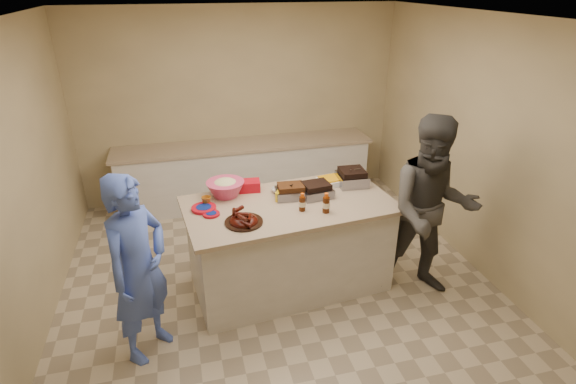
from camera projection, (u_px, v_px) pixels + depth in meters
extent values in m
cube|color=#47230F|center=(291.00, 197.00, 4.56)|extent=(0.32, 0.26, 0.09)
cube|color=black|center=(316.00, 196.00, 4.59)|extent=(0.33, 0.29, 0.09)
cube|color=gray|center=(351.00, 184.00, 4.85)|extent=(0.32, 0.32, 0.12)
cylinder|color=silver|center=(295.00, 190.00, 4.72)|extent=(0.32, 0.32, 0.05)
cube|color=#E69F0A|center=(333.00, 184.00, 4.87)|extent=(0.34, 0.27, 0.08)
cylinder|color=#3D1704|center=(302.00, 210.00, 4.31)|extent=(0.07, 0.07, 0.18)
cylinder|color=#3D1704|center=(326.00, 212.00, 4.28)|extent=(0.07, 0.07, 0.20)
cylinder|color=yellow|center=(278.00, 201.00, 4.48)|extent=(0.05, 0.05, 0.13)
imported|color=silver|center=(279.00, 192.00, 4.68)|extent=(0.16, 0.06, 0.15)
cylinder|color=#A60816|center=(204.00, 210.00, 4.33)|extent=(0.26, 0.26, 0.03)
cylinder|color=#A60816|center=(211.00, 215.00, 4.22)|extent=(0.18, 0.18, 0.02)
imported|color=#9A5815|center=(207.00, 205.00, 4.42)|extent=(0.10, 0.10, 0.10)
cube|color=#A60816|center=(250.00, 190.00, 4.72)|extent=(0.23, 0.18, 0.11)
imported|color=#4B67CE|center=(152.00, 347.00, 4.02)|extent=(1.69, 1.56, 0.40)
imported|color=#45423E|center=(419.00, 288.00, 4.79)|extent=(1.43, 2.08, 0.72)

